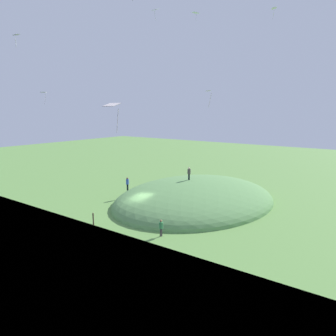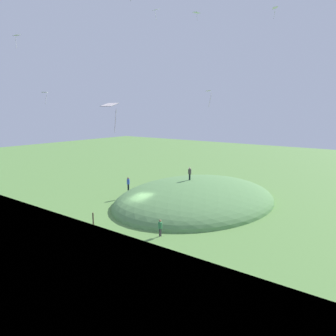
{
  "view_description": "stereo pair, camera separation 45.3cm",
  "coord_description": "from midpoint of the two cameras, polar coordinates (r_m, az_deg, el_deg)",
  "views": [
    {
      "loc": [
        -26.85,
        -23.74,
        11.78
      ],
      "look_at": [
        1.18,
        -3.32,
        5.46
      ],
      "focal_mm": 34.04,
      "sensor_mm": 36.0,
      "label": 1
    },
    {
      "loc": [
        -26.59,
        -24.1,
        11.78
      ],
      "look_at": [
        1.18,
        -3.32,
        5.46
      ],
      "focal_mm": 34.04,
      "sensor_mm": 36.0,
      "label": 2
    }
  ],
  "objects": [
    {
      "name": "grass_hill",
      "position": [
        42.38,
        4.61,
        -5.85
      ],
      "size": [
        24.44,
        19.16,
        5.32
      ],
      "primitive_type": "ellipsoid",
      "color": "#5B8D4E",
      "rests_on": "ground_plane"
    },
    {
      "name": "kite_7",
      "position": [
        22.68,
        -10.54,
        10.88
      ],
      "size": [
        0.77,
        1.12,
        2.04
      ],
      "color": "white"
    },
    {
      "name": "kite_6",
      "position": [
        33.63,
        -25.9,
        20.54
      ],
      "size": [
        0.48,
        0.66,
        1.15
      ],
      "color": "white"
    },
    {
      "name": "kite_4",
      "position": [
        35.37,
        6.87,
        13.32
      ],
      "size": [
        0.9,
        0.83,
        1.77
      ],
      "color": "white"
    },
    {
      "name": "person_on_hilltop",
      "position": [
        43.55,
        -7.57,
        -2.53
      ],
      "size": [
        0.51,
        0.51,
        1.82
      ],
      "rotation": [
        0.0,
        0.0,
        5.83
      ],
      "color": "black",
      "rests_on": "grass_hill"
    },
    {
      "name": "person_walking_path",
      "position": [
        42.18,
        3.48,
        -0.72
      ],
      "size": [
        0.54,
        0.54,
        1.71
      ],
      "rotation": [
        0.0,
        0.0,
        4.32
      ],
      "color": "black",
      "rests_on": "grass_hill"
    },
    {
      "name": "mooring_post",
      "position": [
        34.44,
        -13.61,
        -8.85
      ],
      "size": [
        0.14,
        0.14,
        1.27
      ],
      "primitive_type": "cylinder",
      "color": "brown",
      "rests_on": "ground_plane"
    },
    {
      "name": "person_watching_kites",
      "position": [
        30.47,
        -1.69,
        -10.32
      ],
      "size": [
        0.43,
        0.43,
        1.65
      ],
      "rotation": [
        0.0,
        0.0,
        3.02
      ],
      "color": "#393237",
      "rests_on": "ground_plane"
    },
    {
      "name": "kite_3",
      "position": [
        42.66,
        18.14,
        25.48
      ],
      "size": [
        0.93,
        0.82,
        1.18
      ],
      "color": "white"
    },
    {
      "name": "kite_5",
      "position": [
        47.48,
        4.64,
        25.94
      ],
      "size": [
        1.12,
        0.87,
        1.19
      ],
      "color": "white"
    },
    {
      "name": "kite_0",
      "position": [
        42.95,
        -2.64,
        26.39
      ],
      "size": [
        0.59,
        0.85,
        1.35
      ],
      "color": "white"
    },
    {
      "name": "kite_1",
      "position": [
        40.48,
        -21.68,
        12.4
      ],
      "size": [
        1.07,
        1.08,
        1.39
      ],
      "color": "white"
    },
    {
      "name": "ground_plane",
      "position": [
        37.75,
        -5.53,
        -7.91
      ],
      "size": [
        160.0,
        160.0,
        0.0
      ],
      "primitive_type": "plane",
      "color": "#5D8D43"
    }
  ]
}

